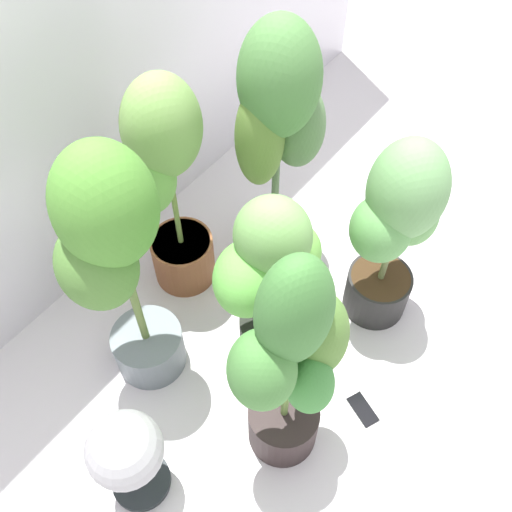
% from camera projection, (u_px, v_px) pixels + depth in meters
% --- Properties ---
extents(ground_plane, '(8.00, 8.00, 0.00)m').
position_uv_depth(ground_plane, '(298.00, 357.00, 2.08)').
color(ground_plane, silver).
rests_on(ground_plane, ground).
extents(mylar_back_wall, '(3.20, 0.01, 2.00)m').
position_uv_depth(mylar_back_wall, '(58.00, 9.00, 1.59)').
color(mylar_back_wall, silver).
rests_on(mylar_back_wall, ground).
extents(potted_plant_front_right, '(0.35, 0.34, 0.80)m').
position_uv_depth(potted_plant_front_right, '(396.00, 226.00, 1.84)').
color(potted_plant_front_right, '#272625').
rests_on(potted_plant_front_right, ground).
extents(potted_plant_back_right, '(0.39, 0.34, 1.02)m').
position_uv_depth(potted_plant_back_right, '(279.00, 127.00, 1.84)').
color(potted_plant_back_right, black).
rests_on(potted_plant_back_right, ground).
extents(potted_plant_back_center, '(0.34, 0.27, 0.91)m').
position_uv_depth(potted_plant_back_center, '(165.00, 182.00, 1.87)').
color(potted_plant_back_center, brown).
rests_on(potted_plant_back_center, ground).
extents(potted_plant_back_left, '(0.34, 0.32, 1.00)m').
position_uv_depth(potted_plant_back_left, '(115.00, 259.00, 1.58)').
color(potted_plant_back_left, slate).
rests_on(potted_plant_back_left, ground).
extents(potted_plant_center, '(0.41, 0.31, 0.76)m').
position_uv_depth(potted_plant_center, '(270.00, 276.00, 1.75)').
color(potted_plant_center, black).
rests_on(potted_plant_center, ground).
extents(potted_plant_front_left, '(0.39, 0.27, 0.95)m').
position_uv_depth(potted_plant_front_left, '(292.00, 365.00, 1.50)').
color(potted_plant_front_left, '#302524').
rests_on(potted_plant_front_left, ground).
extents(cell_phone, '(0.12, 0.16, 0.01)m').
position_uv_depth(cell_phone, '(363.00, 410.00, 1.96)').
color(cell_phone, white).
rests_on(cell_phone, ground).
extents(floor_fan, '(0.22, 0.22, 0.41)m').
position_uv_depth(floor_fan, '(126.00, 453.00, 1.60)').
color(floor_fan, '#22282A').
rests_on(floor_fan, ground).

